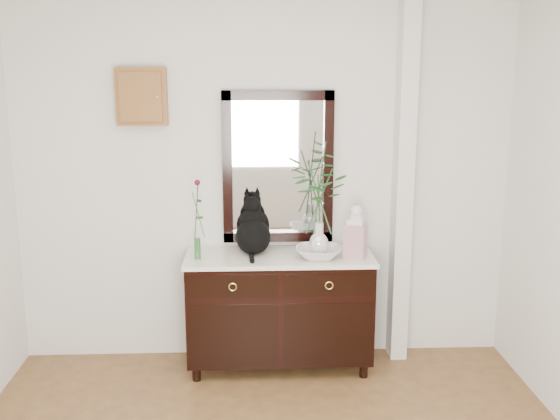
{
  "coord_description": "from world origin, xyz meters",
  "views": [
    {
      "loc": [
        -0.09,
        -2.71,
        2.16
      ],
      "look_at": [
        0.1,
        1.63,
        1.2
      ],
      "focal_mm": 42.0,
      "sensor_mm": 36.0,
      "label": 1
    }
  ],
  "objects_px": {
    "lotus_bowl": "(319,253)",
    "ginger_jar": "(356,230)",
    "sideboard": "(279,305)",
    "cat": "(253,225)"
  },
  "relations": [
    {
      "from": "lotus_bowl",
      "to": "ginger_jar",
      "type": "height_order",
      "value": "ginger_jar"
    },
    {
      "from": "lotus_bowl",
      "to": "ginger_jar",
      "type": "relative_size",
      "value": 0.82
    },
    {
      "from": "sideboard",
      "to": "cat",
      "type": "xyz_separation_m",
      "value": [
        -0.18,
        0.07,
        0.58
      ]
    },
    {
      "from": "sideboard",
      "to": "ginger_jar",
      "type": "distance_m",
      "value": 0.78
    },
    {
      "from": "ginger_jar",
      "to": "cat",
      "type": "bearing_deg",
      "value": 168.9
    },
    {
      "from": "lotus_bowl",
      "to": "cat",
      "type": "bearing_deg",
      "value": 162.01
    },
    {
      "from": "sideboard",
      "to": "ginger_jar",
      "type": "bearing_deg",
      "value": -7.54
    },
    {
      "from": "cat",
      "to": "ginger_jar",
      "type": "xyz_separation_m",
      "value": [
        0.71,
        -0.14,
        -0.01
      ]
    },
    {
      "from": "cat",
      "to": "ginger_jar",
      "type": "bearing_deg",
      "value": -14.22
    },
    {
      "from": "lotus_bowl",
      "to": "ginger_jar",
      "type": "bearing_deg",
      "value": 1.71
    }
  ]
}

